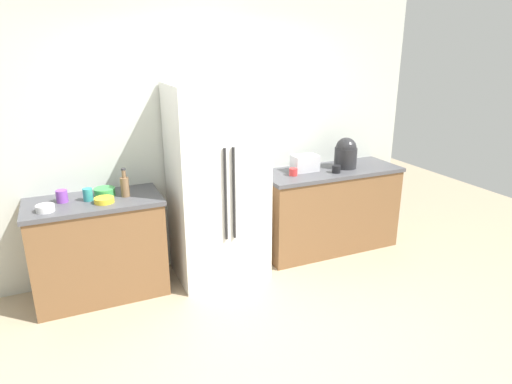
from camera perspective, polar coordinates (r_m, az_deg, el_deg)
ground_plane at (r=3.60m, az=2.89°, el=-19.47°), size 9.58×9.58×0.00m
kitchen_back_panel at (r=4.50m, az=-6.92°, el=9.61°), size 4.79×0.10×3.05m
counter_left at (r=4.28m, az=-19.50°, el=-6.76°), size 1.15×0.61×0.92m
counter_right at (r=5.02m, az=9.27°, el=-2.16°), size 1.55×0.61×0.92m
refrigerator at (r=4.26m, az=-5.04°, el=1.07°), size 0.85×0.70×1.89m
toaster at (r=4.76m, az=6.29°, el=3.70°), size 0.27×0.17×0.17m
rice_cooker at (r=4.94m, az=11.44°, el=4.90°), size 0.24×0.24×0.33m
bottle_a at (r=4.09m, az=-16.47°, el=0.79°), size 0.08×0.08×0.26m
cup_a at (r=4.10m, az=-20.76°, el=-0.31°), size 0.08×0.08×0.11m
cup_b at (r=4.59m, az=4.81°, el=2.58°), size 0.09×0.09×0.07m
cup_c at (r=4.14m, az=-23.63°, el=-0.50°), size 0.10×0.10×0.11m
cup_d at (r=4.75m, az=10.26°, el=2.90°), size 0.09×0.09×0.08m
bowl_a at (r=3.98m, az=-25.42°, el=-1.89°), size 0.14×0.14×0.05m
bowl_b at (r=4.20m, az=-18.85°, el=0.02°), size 0.18×0.18×0.07m
bowl_c at (r=4.01m, az=-18.90°, el=-0.99°), size 0.17×0.17×0.05m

